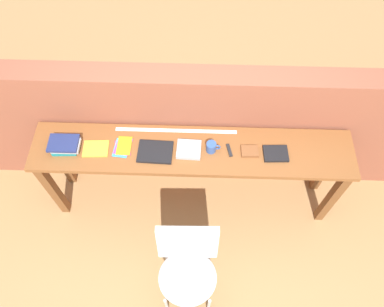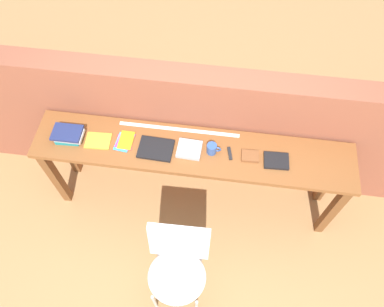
% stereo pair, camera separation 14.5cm
% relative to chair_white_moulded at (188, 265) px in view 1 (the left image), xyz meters
% --- Properties ---
extents(ground_plane, '(40.00, 40.00, 0.00)m').
position_rel_chair_white_moulded_xyz_m(ground_plane, '(0.01, 0.49, -0.53)').
color(ground_plane, '#9E7547').
extents(brick_wall_back, '(6.00, 0.20, 1.35)m').
position_rel_chair_white_moulded_xyz_m(brick_wall_back, '(0.01, 1.13, 0.15)').
color(brick_wall_back, brown).
rests_on(brick_wall_back, ground).
extents(sideboard, '(2.50, 0.44, 0.88)m').
position_rel_chair_white_moulded_xyz_m(sideboard, '(0.01, 0.79, 0.21)').
color(sideboard, brown).
rests_on(sideboard, ground).
extents(chair_white_moulded, '(0.45, 0.46, 0.89)m').
position_rel_chair_white_moulded_xyz_m(chair_white_moulded, '(0.00, 0.00, 0.00)').
color(chair_white_moulded, silver).
rests_on(chair_white_moulded, ground).
extents(book_stack_leftmost, '(0.24, 0.16, 0.08)m').
position_rel_chair_white_moulded_xyz_m(book_stack_leftmost, '(-0.96, 0.77, 0.40)').
color(book_stack_leftmost, '#19757A').
rests_on(book_stack_leftmost, sideboard).
extents(magazine_cycling, '(0.20, 0.16, 0.01)m').
position_rel_chair_white_moulded_xyz_m(magazine_cycling, '(-0.73, 0.77, 0.36)').
color(magazine_cycling, gold).
rests_on(magazine_cycling, sideboard).
extents(pamphlet_pile_colourful, '(0.14, 0.19, 0.01)m').
position_rel_chair_white_moulded_xyz_m(pamphlet_pile_colourful, '(-0.53, 0.80, 0.36)').
color(pamphlet_pile_colourful, '#E5334C').
rests_on(pamphlet_pile_colourful, sideboard).
extents(book_open_centre, '(0.27, 0.21, 0.02)m').
position_rel_chair_white_moulded_xyz_m(book_open_centre, '(-0.27, 0.76, 0.36)').
color(book_open_centre, black).
rests_on(book_open_centre, sideboard).
extents(book_grey_hardcover, '(0.19, 0.17, 0.03)m').
position_rel_chair_white_moulded_xyz_m(book_grey_hardcover, '(-0.02, 0.78, 0.37)').
color(book_grey_hardcover, '#9E9EA3').
rests_on(book_grey_hardcover, sideboard).
extents(mug, '(0.11, 0.08, 0.09)m').
position_rel_chair_white_moulded_xyz_m(mug, '(0.16, 0.79, 0.40)').
color(mug, '#2D4C8C').
rests_on(mug, sideboard).
extents(multitool_folded, '(0.05, 0.11, 0.02)m').
position_rel_chair_white_moulded_xyz_m(multitool_folded, '(0.29, 0.79, 0.36)').
color(multitool_folded, black).
rests_on(multitool_folded, sideboard).
extents(leather_journal_brown, '(0.13, 0.11, 0.02)m').
position_rel_chair_white_moulded_xyz_m(leather_journal_brown, '(0.45, 0.78, 0.37)').
color(leather_journal_brown, brown).
rests_on(leather_journal_brown, sideboard).
extents(book_repair_rightmost, '(0.19, 0.15, 0.02)m').
position_rel_chair_white_moulded_xyz_m(book_repair_rightmost, '(0.64, 0.77, 0.37)').
color(book_repair_rightmost, black).
rests_on(book_repair_rightmost, sideboard).
extents(ruler_metal_back_edge, '(0.96, 0.03, 0.00)m').
position_rel_chair_white_moulded_xyz_m(ruler_metal_back_edge, '(-0.13, 0.96, 0.35)').
color(ruler_metal_back_edge, silver).
rests_on(ruler_metal_back_edge, sideboard).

